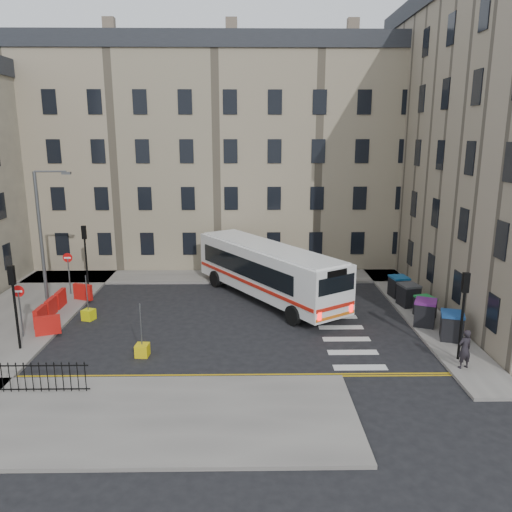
{
  "coord_description": "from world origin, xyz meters",
  "views": [
    {
      "loc": [
        -0.98,
        -26.44,
        10.13
      ],
      "look_at": [
        -0.53,
        2.92,
        3.0
      ],
      "focal_mm": 35.0,
      "sensor_mm": 36.0,
      "label": 1
    }
  ],
  "objects_px": {
    "wheelie_bin_a": "(452,326)",
    "wheelie_bin_d": "(408,295)",
    "streetlamp": "(41,238)",
    "wheelie_bin_b": "(425,312)",
    "bus": "(268,269)",
    "wheelie_bin_e": "(399,286)",
    "pedestrian": "(465,349)",
    "bollard_chevron": "(142,350)",
    "bollard_yellow": "(89,315)",
    "wheelie_bin_c": "(425,306)"
  },
  "relations": [
    {
      "from": "wheelie_bin_b",
      "to": "wheelie_bin_c",
      "type": "relative_size",
      "value": 1.26
    },
    {
      "from": "streetlamp",
      "to": "wheelie_bin_e",
      "type": "distance_m",
      "value": 21.87
    },
    {
      "from": "bus",
      "to": "wheelie_bin_a",
      "type": "distance_m",
      "value": 11.31
    },
    {
      "from": "bollard_yellow",
      "to": "wheelie_bin_e",
      "type": "bearing_deg",
      "value": 10.59
    },
    {
      "from": "wheelie_bin_d",
      "to": "bollard_chevron",
      "type": "xyz_separation_m",
      "value": [
        -14.6,
        -6.55,
        -0.52
      ]
    },
    {
      "from": "wheelie_bin_c",
      "to": "wheelie_bin_d",
      "type": "relative_size",
      "value": 0.9
    },
    {
      "from": "bollard_chevron",
      "to": "wheelie_bin_a",
      "type": "bearing_deg",
      "value": 5.61
    },
    {
      "from": "bus",
      "to": "wheelie_bin_b",
      "type": "bearing_deg",
      "value": -63.5
    },
    {
      "from": "streetlamp",
      "to": "pedestrian",
      "type": "xyz_separation_m",
      "value": [
        21.45,
        -8.39,
        -3.29
      ]
    },
    {
      "from": "streetlamp",
      "to": "wheelie_bin_d",
      "type": "bearing_deg",
      "value": -0.26
    },
    {
      "from": "wheelie_bin_a",
      "to": "pedestrian",
      "type": "distance_m",
      "value": 3.32
    },
    {
      "from": "wheelie_bin_a",
      "to": "pedestrian",
      "type": "height_order",
      "value": "pedestrian"
    },
    {
      "from": "pedestrian",
      "to": "wheelie_bin_e",
      "type": "bearing_deg",
      "value": -107.13
    },
    {
      "from": "pedestrian",
      "to": "streetlamp",
      "type": "bearing_deg",
      "value": -38.08
    },
    {
      "from": "wheelie_bin_c",
      "to": "bollard_yellow",
      "type": "height_order",
      "value": "wheelie_bin_c"
    },
    {
      "from": "streetlamp",
      "to": "wheelie_bin_e",
      "type": "xyz_separation_m",
      "value": [
        21.52,
        1.63,
        -3.53
      ]
    },
    {
      "from": "wheelie_bin_c",
      "to": "wheelie_bin_b",
      "type": "bearing_deg",
      "value": -126.34
    },
    {
      "from": "pedestrian",
      "to": "wheelie_bin_c",
      "type": "bearing_deg",
      "value": -111.24
    },
    {
      "from": "wheelie_bin_b",
      "to": "wheelie_bin_d",
      "type": "height_order",
      "value": "wheelie_bin_b"
    },
    {
      "from": "bus",
      "to": "wheelie_bin_c",
      "type": "bearing_deg",
      "value": -55.29
    },
    {
      "from": "bus",
      "to": "wheelie_bin_e",
      "type": "xyz_separation_m",
      "value": [
        8.31,
        0.01,
        -1.15
      ]
    },
    {
      "from": "wheelie_bin_a",
      "to": "wheelie_bin_b",
      "type": "xyz_separation_m",
      "value": [
        -0.67,
        1.92,
        0.0
      ]
    },
    {
      "from": "wheelie_bin_a",
      "to": "wheelie_bin_d",
      "type": "bearing_deg",
      "value": 114.52
    },
    {
      "from": "wheelie_bin_c",
      "to": "bollard_chevron",
      "type": "height_order",
      "value": "wheelie_bin_c"
    },
    {
      "from": "pedestrian",
      "to": "wheelie_bin_a",
      "type": "bearing_deg",
      "value": -119.56
    },
    {
      "from": "bollard_yellow",
      "to": "wheelie_bin_c",
      "type": "bearing_deg",
      "value": -0.33
    },
    {
      "from": "wheelie_bin_e",
      "to": "bollard_chevron",
      "type": "height_order",
      "value": "wheelie_bin_e"
    },
    {
      "from": "wheelie_bin_b",
      "to": "bus",
      "type": "bearing_deg",
      "value": 173.16
    },
    {
      "from": "wheelie_bin_b",
      "to": "bollard_yellow",
      "type": "relative_size",
      "value": 2.64
    },
    {
      "from": "bus",
      "to": "wheelie_bin_d",
      "type": "relative_size",
      "value": 8.53
    },
    {
      "from": "wheelie_bin_b",
      "to": "pedestrian",
      "type": "relative_size",
      "value": 0.89
    },
    {
      "from": "wheelie_bin_a",
      "to": "wheelie_bin_e",
      "type": "height_order",
      "value": "wheelie_bin_a"
    },
    {
      "from": "streetlamp",
      "to": "bollard_yellow",
      "type": "distance_m",
      "value": 5.35
    },
    {
      "from": "bus",
      "to": "wheelie_bin_b",
      "type": "distance_m",
      "value": 9.69
    },
    {
      "from": "wheelie_bin_c",
      "to": "pedestrian",
      "type": "relative_size",
      "value": 0.71
    },
    {
      "from": "wheelie_bin_e",
      "to": "bollard_yellow",
      "type": "relative_size",
      "value": 2.21
    },
    {
      "from": "wheelie_bin_a",
      "to": "wheelie_bin_d",
      "type": "xyz_separation_m",
      "value": [
        -0.59,
        5.06,
        -0.02
      ]
    },
    {
      "from": "wheelie_bin_c",
      "to": "wheelie_bin_e",
      "type": "distance_m",
      "value": 3.6
    },
    {
      "from": "wheelie_bin_b",
      "to": "bollard_yellow",
      "type": "xyz_separation_m",
      "value": [
        -18.51,
        1.41,
        -0.55
      ]
    },
    {
      "from": "bus",
      "to": "bollard_chevron",
      "type": "xyz_separation_m",
      "value": [
        -6.2,
        -8.28,
        -1.66
      ]
    },
    {
      "from": "pedestrian",
      "to": "bollard_chevron",
      "type": "xyz_separation_m",
      "value": [
        -14.45,
        1.74,
        -0.74
      ]
    },
    {
      "from": "wheelie_bin_a",
      "to": "wheelie_bin_c",
      "type": "relative_size",
      "value": 1.21
    },
    {
      "from": "wheelie_bin_a",
      "to": "wheelie_bin_c",
      "type": "height_order",
      "value": "wheelie_bin_a"
    },
    {
      "from": "bollard_chevron",
      "to": "bus",
      "type": "bearing_deg",
      "value": 53.14
    },
    {
      "from": "wheelie_bin_c",
      "to": "wheelie_bin_e",
      "type": "height_order",
      "value": "wheelie_bin_e"
    },
    {
      "from": "streetlamp",
      "to": "wheelie_bin_b",
      "type": "bearing_deg",
      "value": -8.57
    },
    {
      "from": "bollard_yellow",
      "to": "bollard_chevron",
      "type": "bearing_deg",
      "value": -50.28
    },
    {
      "from": "bus",
      "to": "wheelie_bin_d",
      "type": "distance_m",
      "value": 8.64
    },
    {
      "from": "wheelie_bin_c",
      "to": "wheelie_bin_e",
      "type": "xyz_separation_m",
      "value": [
        -0.44,
        3.57,
        0.08
      ]
    },
    {
      "from": "wheelie_bin_d",
      "to": "pedestrian",
      "type": "relative_size",
      "value": 0.78
    }
  ]
}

